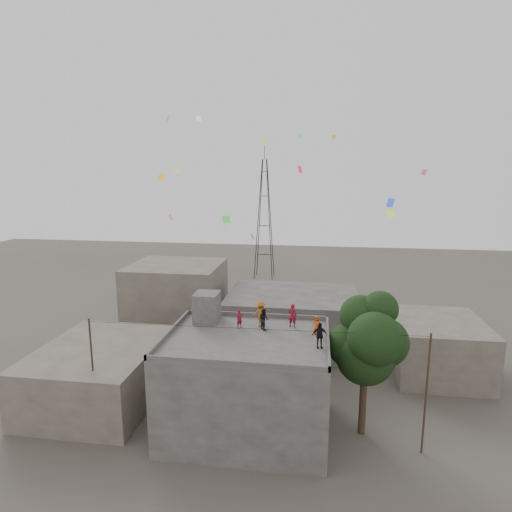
{
  "coord_description": "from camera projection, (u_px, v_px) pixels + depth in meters",
  "views": [
    {
      "loc": [
        4.15,
        -24.49,
        16.14
      ],
      "look_at": [
        0.48,
        0.55,
        11.16
      ],
      "focal_mm": 30.0,
      "sensor_mm": 36.0,
      "label": 1
    }
  ],
  "objects": [
    {
      "name": "parapet",
      "position": [
        247.0,
        336.0,
        26.28
      ],
      "size": [
        10.0,
        8.0,
        0.3
      ],
      "color": "#44413F",
      "rests_on": "main_building"
    },
    {
      "name": "main_building",
      "position": [
        247.0,
        384.0,
        26.9
      ],
      "size": [
        10.0,
        8.0,
        6.1
      ],
      "color": "#44413F",
      "rests_on": "ground"
    },
    {
      "name": "kites",
      "position": [
        277.0,
        177.0,
        31.29
      ],
      "size": [
        19.79,
        16.42,
        9.12
      ],
      "color": "red",
      "rests_on": "ground"
    },
    {
      "name": "person_dark_child",
      "position": [
        264.0,
        319.0,
        27.63
      ],
      "size": [
        0.85,
        0.86,
        1.4
      ],
      "primitive_type": "imported",
      "rotation": [
        0.0,
        0.0,
        2.3
      ],
      "color": "black",
      "rests_on": "main_building"
    },
    {
      "name": "person_dark_adult",
      "position": [
        319.0,
        335.0,
        24.72
      ],
      "size": [
        0.95,
        0.54,
        1.52
      ],
      "primitive_type": "imported",
      "rotation": [
        0.0,
        0.0,
        0.2
      ],
      "color": "black",
      "rests_on": "main_building"
    },
    {
      "name": "stair_head_box",
      "position": [
        207.0,
        307.0,
        29.09
      ],
      "size": [
        1.6,
        1.8,
        2.0
      ],
      "primitive_type": "cube",
      "color": "#44413F",
      "rests_on": "main_building"
    },
    {
      "name": "person_red_child",
      "position": [
        240.0,
        319.0,
        27.9
      ],
      "size": [
        0.52,
        0.54,
        1.24
      ],
      "primitive_type": "imported",
      "rotation": [
        0.0,
        0.0,
        0.85
      ],
      "color": "maroon",
      "rests_on": "main_building"
    },
    {
      "name": "utility_line",
      "position": [
        252.0,
        382.0,
        25.46
      ],
      "size": [
        20.12,
        0.62,
        7.4
      ],
      "color": "black",
      "rests_on": "ground"
    },
    {
      "name": "transmission_tower",
      "position": [
        264.0,
        219.0,
        65.14
      ],
      "size": [
        2.97,
        2.97,
        20.01
      ],
      "color": "black",
      "rests_on": "ground"
    },
    {
      "name": "person_red_adult",
      "position": [
        292.0,
        315.0,
        28.07
      ],
      "size": [
        0.62,
        0.46,
        1.57
      ],
      "primitive_type": "imported",
      "rotation": [
        0.0,
        0.0,
        2.99
      ],
      "color": "maroon",
      "rests_on": "main_building"
    },
    {
      "name": "tree",
      "position": [
        369.0,
        341.0,
        25.84
      ],
      "size": [
        4.9,
        4.6,
        9.1
      ],
      "color": "black",
      "rests_on": "ground"
    },
    {
      "name": "ground",
      "position": [
        247.0,
        427.0,
        27.49
      ],
      "size": [
        140.0,
        140.0,
        0.0
      ],
      "primitive_type": "plane",
      "color": "#453F38",
      "rests_on": "ground"
    },
    {
      "name": "person_orange_child",
      "position": [
        317.0,
        325.0,
        26.84
      ],
      "size": [
        0.65,
        0.48,
        1.21
      ],
      "primitive_type": "imported",
      "rotation": [
        0.0,
        0.0,
        -0.18
      ],
      "color": "#CA5017",
      "rests_on": "main_building"
    },
    {
      "name": "person_orange_adult",
      "position": [
        261.0,
        314.0,
        28.17
      ],
      "size": [
        1.17,
        0.74,
        1.71
      ],
      "primitive_type": "imported",
      "rotation": [
        0.0,
        0.0,
        -3.04
      ],
      "color": "#A95913",
      "rests_on": "main_building"
    },
    {
      "name": "neighbor_northwest",
      "position": [
        177.0,
        298.0,
        43.76
      ],
      "size": [
        9.0,
        8.0,
        7.0
      ],
      "primitive_type": "cube",
      "color": "#574E44",
      "rests_on": "ground"
    },
    {
      "name": "neighbor_north",
      "position": [
        293.0,
        319.0,
        40.31
      ],
      "size": [
        12.0,
        9.0,
        5.0
      ],
      "primitive_type": "cube",
      "color": "#44413F",
      "rests_on": "ground"
    },
    {
      "name": "neighbor_east",
      "position": [
        437.0,
        346.0,
        34.78
      ],
      "size": [
        7.0,
        8.0,
        4.4
      ],
      "primitive_type": "cube",
      "color": "#574E44",
      "rests_on": "ground"
    },
    {
      "name": "neighbor_west",
      "position": [
        101.0,
        373.0,
        30.6
      ],
      "size": [
        8.0,
        10.0,
        4.0
      ],
      "primitive_type": "cube",
      "color": "#574E44",
      "rests_on": "ground"
    }
  ]
}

